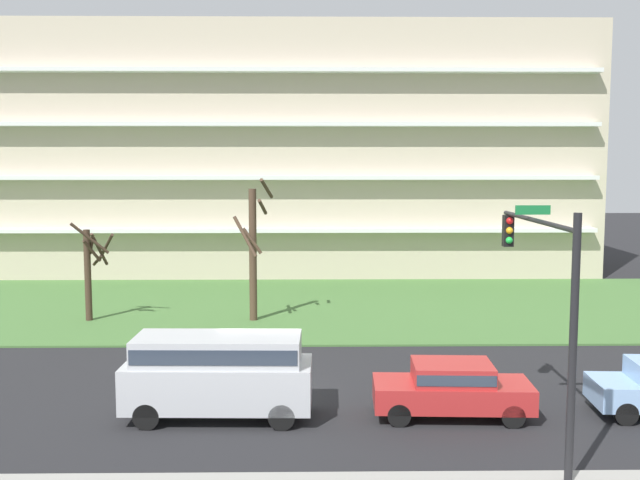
% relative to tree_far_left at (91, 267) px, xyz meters
% --- Properties ---
extents(ground, '(160.00, 160.00, 0.00)m').
position_rel_tree_far_left_xyz_m(ground, '(8.32, -10.62, -2.49)').
color(ground, '#232326').
extents(grass_lawn_strip, '(80.00, 16.00, 0.08)m').
position_rel_tree_far_left_xyz_m(grass_lawn_strip, '(8.32, 3.38, -2.45)').
color(grass_lawn_strip, '#477238').
rests_on(grass_lawn_strip, ground).
extents(apartment_building, '(38.52, 11.74, 15.57)m').
position_rel_tree_far_left_xyz_m(apartment_building, '(8.32, 16.77, 5.29)').
color(apartment_building, beige).
rests_on(apartment_building, ground).
extents(tree_far_left, '(1.70, 2.39, 4.58)m').
position_rel_tree_far_left_xyz_m(tree_far_left, '(0.00, 0.00, 0.00)').
color(tree_far_left, '#423023').
rests_on(tree_far_left, ground).
extents(tree_left, '(1.79, 1.40, 6.47)m').
position_rel_tree_far_left_xyz_m(tree_left, '(7.26, -0.08, 0.78)').
color(tree_left, '#4C3828').
rests_on(tree_left, ground).
extents(van_silver_near_left, '(5.25, 2.13, 2.36)m').
position_rel_tree_far_left_xyz_m(van_silver_near_left, '(7.20, -12.62, -1.09)').
color(van_silver_near_left, '#B7BABF').
rests_on(van_silver_near_left, ground).
extents(sedan_red_center_right, '(4.48, 2.00, 1.57)m').
position_rel_tree_far_left_xyz_m(sedan_red_center_right, '(13.77, -12.62, -1.62)').
color(sedan_red_center_right, '#B22828').
rests_on(sedan_red_center_right, ground).
extents(traffic_signal_mast, '(0.90, 5.85, 6.11)m').
position_rel_tree_far_left_xyz_m(traffic_signal_mast, '(15.46, -15.19, 1.73)').
color(traffic_signal_mast, black).
rests_on(traffic_signal_mast, ground).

